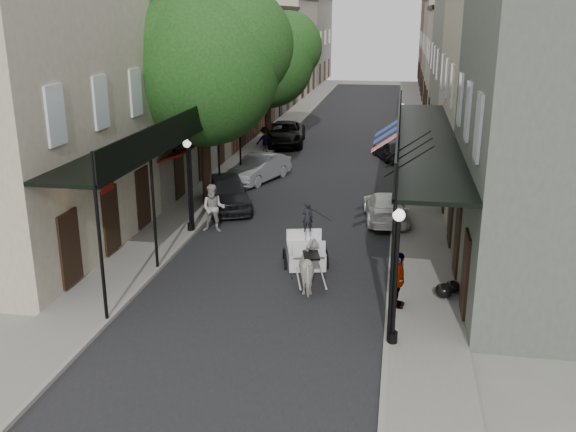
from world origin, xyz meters
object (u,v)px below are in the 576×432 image
at_px(tree_near, 212,62).
at_px(car_left_mid, 259,168).
at_px(car_left_near, 227,192).
at_px(car_left_far, 285,134).
at_px(lamppost_left, 189,184).
at_px(pedestrian_sidewalk_right, 398,280).
at_px(lamppost_right_far, 401,136).
at_px(horse, 311,267).
at_px(car_right_near, 386,207).
at_px(carriage, 305,237).
at_px(pedestrian_walking, 214,208).
at_px(lamppost_right_near, 396,275).
at_px(car_right_far, 392,149).
at_px(tree_far, 274,57).
at_px(pedestrian_sidewalk_left, 265,141).

height_order(tree_near, car_left_mid, tree_near).
xyz_separation_m(car_left_near, car_left_far, (-0.07, 15.14, -0.01)).
xyz_separation_m(lamppost_left, pedestrian_sidewalk_right, (8.30, -5.76, -1.07)).
xyz_separation_m(lamppost_right_far, horse, (-2.64, -16.65, -1.31)).
distance_m(pedestrian_sidewalk_right, car_left_mid, 16.26).
height_order(lamppost_right_far, horse, lamppost_right_far).
relative_size(lamppost_right_far, car_left_far, 0.67).
height_order(car_left_near, car_right_near, car_left_near).
relative_size(lamppost_right_far, horse, 2.11).
distance_m(carriage, car_right_near, 6.04).
distance_m(horse, car_left_far, 23.92).
height_order(pedestrian_walking, car_right_near, pedestrian_walking).
distance_m(lamppost_right_near, car_right_near, 11.10).
bearing_deg(car_right_far, lamppost_left, 42.51).
bearing_deg(lamppost_right_far, lamppost_left, -124.35).
relative_size(tree_far, car_left_mid, 1.99).
relative_size(lamppost_left, pedestrian_walking, 1.89).
relative_size(lamppost_right_near, lamppost_right_far, 1.00).
distance_m(tree_near, pedestrian_sidewalk_right, 14.13).
bearing_deg(car_left_mid, pedestrian_walking, -70.58).
height_order(pedestrian_walking, car_left_far, pedestrian_walking).
xyz_separation_m(tree_near, lamppost_right_near, (8.30, -12.18, -4.44)).
bearing_deg(pedestrian_walking, car_left_far, 84.53).
height_order(lamppost_left, lamppost_right_far, same).
bearing_deg(pedestrian_sidewalk_right, horse, 76.89).
relative_size(tree_near, pedestrian_walking, 4.91).
distance_m(horse, car_right_far, 20.07).
xyz_separation_m(horse, car_left_near, (-4.99, 8.25, 0.04)).
relative_size(lamppost_left, pedestrian_sidewalk_right, 2.17).
relative_size(tree_near, car_right_near, 2.26).
distance_m(lamppost_left, lamppost_right_far, 14.53).
bearing_deg(car_left_near, pedestrian_sidewalk_right, -71.89).
xyz_separation_m(pedestrian_walking, car_left_far, (-0.37, 18.38, -0.21)).
bearing_deg(lamppost_left, car_left_near, 81.06).
distance_m(horse, car_left_near, 9.64).
xyz_separation_m(lamppost_left, carriage, (5.02, -2.40, -1.09)).
xyz_separation_m(lamppost_right_near, car_left_far, (-7.70, 26.74, -1.28)).
distance_m(lamppost_right_far, pedestrian_sidewalk_right, 17.79).
bearing_deg(tree_near, car_right_far, 54.99).
bearing_deg(tree_near, car_right_near, -8.59).
relative_size(lamppost_right_far, carriage, 1.50).
xyz_separation_m(lamppost_right_near, car_left_near, (-7.63, 11.60, -1.27)).
bearing_deg(lamppost_right_near, pedestrian_sidewalk_left, 109.86).
relative_size(lamppost_right_far, pedestrian_sidewalk_right, 2.17).
bearing_deg(lamppost_left, car_right_far, 63.30).
distance_m(pedestrian_walking, pedestrian_sidewalk_right, 9.63).
xyz_separation_m(horse, car_right_far, (2.14, 19.95, -0.11)).
bearing_deg(pedestrian_sidewalk_left, car_left_near, 68.28).
xyz_separation_m(lamppost_right_near, car_right_far, (-0.50, 23.31, -1.42)).
height_order(car_left_mid, car_right_near, car_left_mid).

